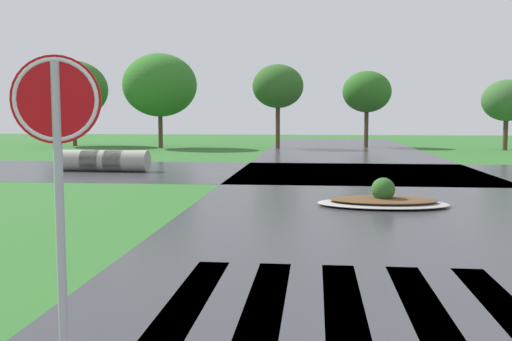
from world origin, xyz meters
TOP-DOWN VIEW (x-y plane):
  - asphalt_roadway at (0.00, 10.00)m, footprint 9.25×80.00m
  - asphalt_cross_road at (0.00, 19.51)m, footprint 90.00×8.32m
  - crosswalk_stripes at (-0.00, 4.27)m, footprint 6.75×3.39m
  - stop_sign at (-3.90, 2.51)m, footprint 0.75×0.21m
  - median_island at (-0.08, 11.58)m, footprint 3.10×1.67m
  - drainage_pipe_stack at (-9.76, 19.12)m, footprint 3.55×0.98m
  - background_treeline at (-7.50, 35.34)m, footprint 37.25×6.48m

SIDE VIEW (x-z plane):
  - asphalt_roadway at x=0.00m, z-range 0.00..0.01m
  - asphalt_cross_road at x=0.00m, z-range 0.00..0.01m
  - crosswalk_stripes at x=0.00m, z-range 0.00..0.01m
  - median_island at x=-0.08m, z-range -0.20..0.48m
  - drainage_pipe_stack at x=-9.76m, z-range 0.00..0.82m
  - stop_sign at x=-3.90m, z-range 0.65..3.33m
  - background_treeline at x=-7.50m, z-range 0.74..6.81m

